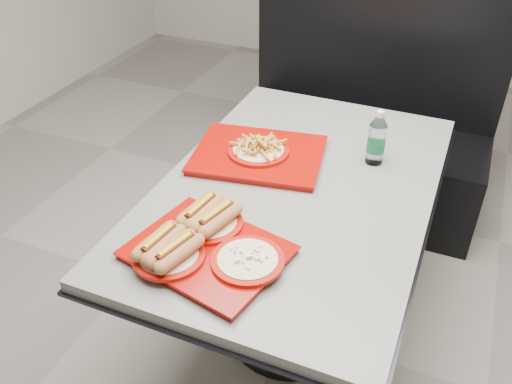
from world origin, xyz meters
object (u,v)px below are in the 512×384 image
at_px(diner_table, 295,222).
at_px(booth_bench, 362,132).
at_px(water_bottle, 376,141).
at_px(tray_near, 203,244).
at_px(tray_far, 258,152).

relative_size(diner_table, booth_bench, 1.05).
bearing_deg(water_bottle, tray_near, -116.58).
relative_size(booth_bench, tray_near, 2.76).
bearing_deg(booth_bench, tray_near, -95.08).
bearing_deg(tray_far, booth_bench, 78.93).
bearing_deg(tray_near, diner_table, 72.72).
height_order(tray_near, tray_far, tray_near).
distance_m(tray_near, water_bottle, 0.77).
xyz_separation_m(diner_table, water_bottle, (0.21, 0.25, 0.26)).
bearing_deg(booth_bench, tray_far, -101.07).
bearing_deg(diner_table, booth_bench, 90.00).
bearing_deg(water_bottle, diner_table, -129.63).
xyz_separation_m(booth_bench, water_bottle, (0.21, -0.84, 0.44)).
relative_size(booth_bench, water_bottle, 6.49).
bearing_deg(diner_table, water_bottle, 50.37).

